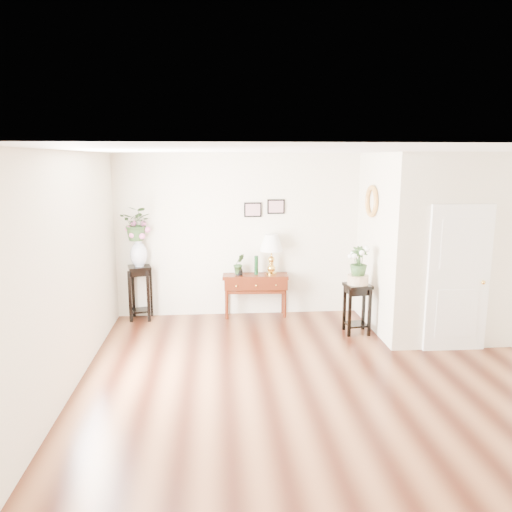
{
  "coord_description": "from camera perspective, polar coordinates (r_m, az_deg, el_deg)",
  "views": [
    {
      "loc": [
        -1.29,
        -5.78,
        2.7
      ],
      "look_at": [
        -0.71,
        1.3,
        1.32
      ],
      "focal_mm": 35.0,
      "sensor_mm": 36.0,
      "label": 1
    }
  ],
  "objects": [
    {
      "name": "plant_stand_b",
      "position": [
        8.02,
        11.44,
        -5.92
      ],
      "size": [
        0.42,
        0.42,
        0.79
      ],
      "primitive_type": "cube",
      "rotation": [
        0.0,
        0.0,
        0.13
      ],
      "color": "black",
      "rests_on": "floor"
    },
    {
      "name": "art_print_left",
      "position": [
        8.57,
        -0.37,
        5.31
      ],
      "size": [
        0.3,
        0.02,
        0.25
      ],
      "primitive_type": "cube",
      "color": "black",
      "rests_on": "wall_back"
    },
    {
      "name": "table_lamp",
      "position": [
        8.55,
        1.77,
        0.2
      ],
      "size": [
        0.43,
        0.43,
        0.7
      ],
      "primitive_type": "cube",
      "rotation": [
        0.0,
        0.0,
        0.08
      ],
      "color": "gold",
      "rests_on": "console_table"
    },
    {
      "name": "console_table",
      "position": [
        8.69,
        -0.08,
        -4.52
      ],
      "size": [
        1.14,
        0.43,
        0.75
      ],
      "primitive_type": "cube",
      "rotation": [
        0.0,
        0.0,
        -0.05
      ],
      "color": "#3B1B09",
      "rests_on": "floor"
    },
    {
      "name": "green_vase",
      "position": [
        8.56,
        0.03,
        -1.01
      ],
      "size": [
        0.08,
        0.08,
        0.33
      ],
      "primitive_type": "cylinder",
      "rotation": [
        0.0,
        0.0,
        0.29
      ],
      "color": "black",
      "rests_on": "console_table"
    },
    {
      "name": "narcissus",
      "position": [
        7.84,
        11.65,
        -0.66
      ],
      "size": [
        0.29,
        0.29,
        0.47
      ],
      "primitive_type": "imported",
      "rotation": [
        0.0,
        0.0,
        -0.11
      ],
      "color": "#2B4A23",
      "rests_on": "ceramic_bowl"
    },
    {
      "name": "wall_front",
      "position": [
        3.54,
        17.41,
        -11.07
      ],
      "size": [
        6.0,
        0.02,
        2.8
      ],
      "primitive_type": "cube",
      "color": "#EEE4CC",
      "rests_on": "ground"
    },
    {
      "name": "wall_ornament",
      "position": [
        8.08,
        13.06,
        6.11
      ],
      "size": [
        0.07,
        0.51,
        0.51
      ],
      "primitive_type": "torus",
      "rotation": [
        0.0,
        1.57,
        0.0
      ],
      "color": "#D68D48",
      "rests_on": "partition"
    },
    {
      "name": "plant_stand_a",
      "position": [
        8.74,
        -13.05,
        -4.11
      ],
      "size": [
        0.44,
        0.44,
        0.93
      ],
      "primitive_type": "cube",
      "rotation": [
        0.0,
        0.0,
        0.24
      ],
      "color": "black",
      "rests_on": "floor"
    },
    {
      "name": "ceiling",
      "position": [
        5.92,
        8.09,
        11.87
      ],
      "size": [
        6.0,
        5.5,
        0.02
      ],
      "primitive_type": "cube",
      "color": "white",
      "rests_on": "ground"
    },
    {
      "name": "ceramic_bowl",
      "position": [
        7.9,
        11.57,
        -2.61
      ],
      "size": [
        0.39,
        0.39,
        0.14
      ],
      "primitive_type": "cylinder",
      "rotation": [
        0.0,
        0.0,
        0.25
      ],
      "color": "#B5A99B",
      "rests_on": "plant_stand_b"
    },
    {
      "name": "potted_plant",
      "position": [
        8.54,
        -1.96,
        -1.02
      ],
      "size": [
        0.23,
        0.2,
        0.35
      ],
      "primitive_type": "imported",
      "rotation": [
        0.0,
        0.0,
        0.29
      ],
      "color": "#2B4A23",
      "rests_on": "console_table"
    },
    {
      "name": "partition",
      "position": [
        8.38,
        19.26,
        1.46
      ],
      "size": [
        1.8,
        1.95,
        2.8
      ],
      "primitive_type": "cube",
      "color": "#EEE4CC",
      "rests_on": "floor"
    },
    {
      "name": "wall_left",
      "position": [
        6.16,
        -20.67,
        -1.89
      ],
      "size": [
        0.02,
        5.5,
        2.8
      ],
      "primitive_type": "cube",
      "color": "#EEE4CC",
      "rests_on": "ground"
    },
    {
      "name": "porcelain_vase",
      "position": [
        8.59,
        -13.25,
        0.34
      ],
      "size": [
        0.35,
        0.35,
        0.49
      ],
      "primitive_type": null,
      "rotation": [
        0.0,
        0.0,
        0.28
      ],
      "color": "white",
      "rests_on": "plant_stand_a"
    },
    {
      "name": "art_print_right",
      "position": [
        8.61,
        2.3,
        5.66
      ],
      "size": [
        0.3,
        0.02,
        0.25
      ],
      "primitive_type": "cube",
      "color": "black",
      "rests_on": "wall_back"
    },
    {
      "name": "door",
      "position": [
        7.56,
        22.13,
        -2.43
      ],
      "size": [
        0.9,
        0.05,
        2.1
      ],
      "primitive_type": "cube",
      "color": "white",
      "rests_on": "floor"
    },
    {
      "name": "wall_back",
      "position": [
        8.72,
        3.89,
        2.4
      ],
      "size": [
        6.0,
        0.02,
        2.8
      ],
      "primitive_type": "cube",
      "color": "#EEE4CC",
      "rests_on": "ground"
    },
    {
      "name": "floor",
      "position": [
        6.51,
        7.41,
        -13.61
      ],
      "size": [
        6.0,
        5.5,
        0.02
      ],
      "primitive_type": "cube",
      "color": "brown",
      "rests_on": "ground"
    },
    {
      "name": "lily_arrangement",
      "position": [
        8.52,
        -13.39,
        3.4
      ],
      "size": [
        0.62,
        0.58,
        0.58
      ],
      "primitive_type": "imported",
      "rotation": [
        0.0,
        0.0,
        -0.29
      ],
      "color": "#2B4A23",
      "rests_on": "porcelain_vase"
    }
  ]
}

